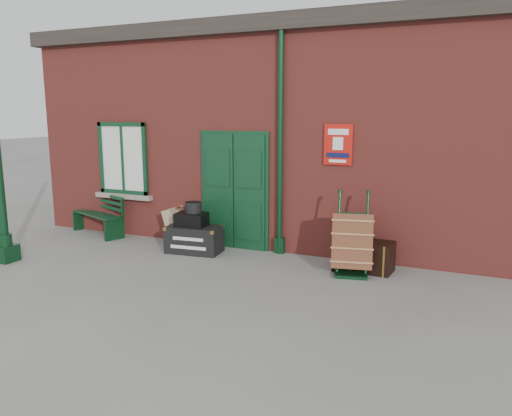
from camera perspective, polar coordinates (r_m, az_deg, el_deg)
The scene contains 10 objects.
ground at distance 8.42m, azimuth -5.00°, elevation -7.13°, with size 80.00×80.00×0.00m, color gray.
station_building at distance 11.21m, azimuth 3.48°, elevation 8.61°, with size 10.30×4.30×4.36m.
bench at distance 11.31m, azimuth -17.39°, elevation -0.57°, with size 1.52×0.94×0.90m.
houdini_trunk at distance 9.47m, azimuth -7.06°, elevation -3.56°, with size 1.01×0.55×0.50m, color black.
strongbox at distance 9.41m, azimuth -7.38°, elevation -1.30°, with size 0.55×0.40×0.25m, color black.
hatbox at distance 9.37m, azimuth -7.16°, elevation 0.07°, with size 0.30×0.30×0.20m, color black.
suitcase_back at distance 10.10m, azimuth -9.03°, elevation -1.99°, with size 0.21×0.52×0.72m, color tan.
suitcase_front at distance 10.01m, azimuth -8.15°, elevation -2.38°, with size 0.19×0.46×0.62m, color tan.
porter_trolley at distance 8.27m, azimuth 10.94°, elevation -3.93°, with size 0.77×0.81×1.32m.
dark_trunk at distance 8.50m, azimuth 13.00°, elevation -5.40°, with size 0.71×0.46×0.51m, color black.
Camera 1 is at (3.87, -7.02, 2.59)m, focal length 35.00 mm.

